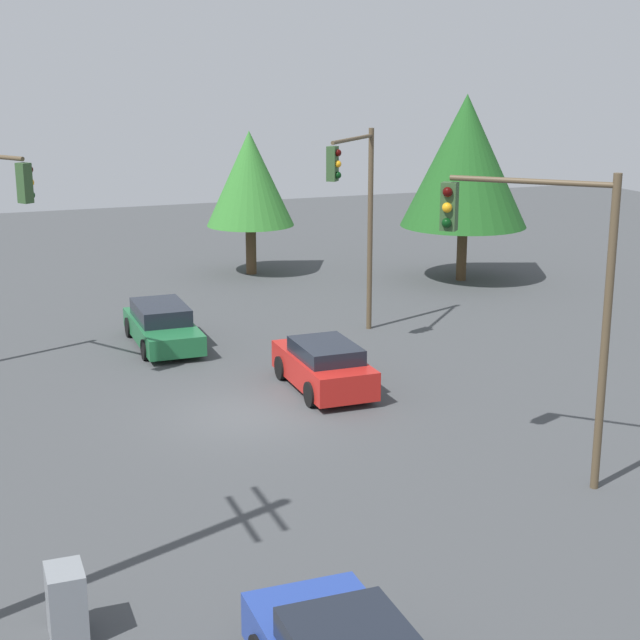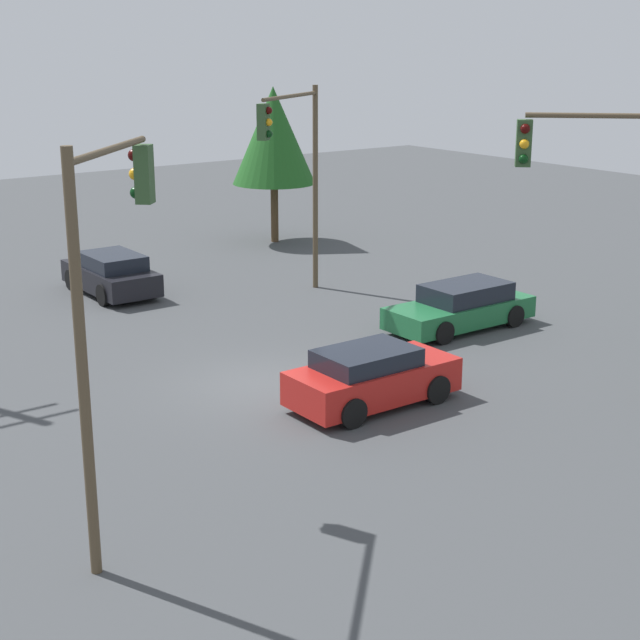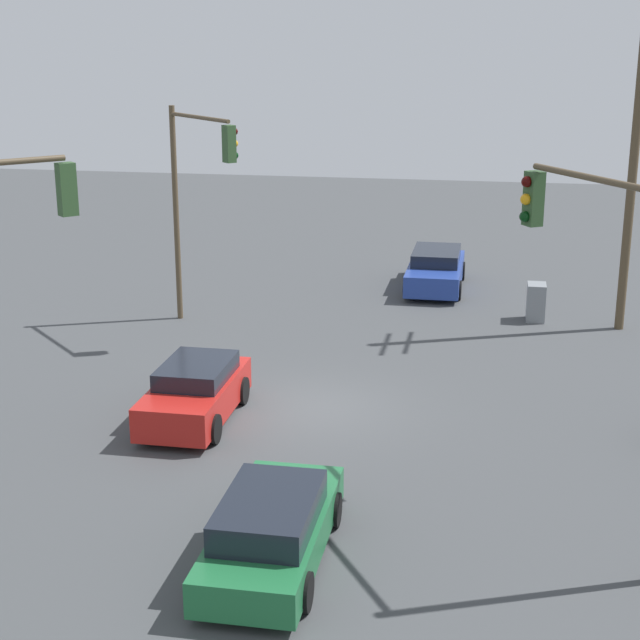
% 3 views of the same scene
% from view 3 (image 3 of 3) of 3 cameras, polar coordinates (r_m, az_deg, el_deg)
% --- Properties ---
extents(ground_plane, '(80.00, 80.00, 0.00)m').
position_cam_3_polar(ground_plane, '(24.60, -0.40, -5.15)').
color(ground_plane, '#424447').
extents(sedan_green, '(4.66, 1.92, 1.35)m').
position_cam_3_polar(sedan_green, '(17.63, -2.81, -12.04)').
color(sedan_green, '#1E6638').
rests_on(sedan_green, ground_plane).
extents(sedan_red, '(4.09, 1.88, 1.41)m').
position_cam_3_polar(sedan_red, '(23.85, -7.27, -4.21)').
color(sedan_red, red).
rests_on(sedan_red, ground_plane).
extents(sedan_blue, '(4.76, 2.02, 1.40)m').
position_cam_3_polar(sedan_blue, '(36.11, 6.74, 2.93)').
color(sedan_blue, '#233D93').
rests_on(sedan_blue, ground_plane).
extents(traffic_signal_cross, '(2.74, 2.82, 6.86)m').
position_cam_3_polar(traffic_signal_cross, '(30.38, -7.27, 7.99)').
color(traffic_signal_cross, brown).
rests_on(traffic_signal_cross, ground_plane).
extents(traffic_signal_aux, '(3.84, 2.62, 6.84)m').
position_cam_3_polar(traffic_signal_aux, '(17.67, 16.69, 1.45)').
color(traffic_signal_aux, brown).
rests_on(traffic_signal_aux, ground_plane).
extents(utility_pole_tall, '(2.20, 0.28, 11.40)m').
position_cam_3_polar(utility_pole_tall, '(31.36, 17.90, 10.08)').
color(utility_pole_tall, brown).
rests_on(utility_pole_tall, ground_plane).
extents(electrical_cabinet, '(0.80, 0.59, 1.22)m').
position_cam_3_polar(electrical_cabinet, '(32.56, 12.45, 1.02)').
color(electrical_cabinet, gray).
rests_on(electrical_cabinet, ground_plane).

